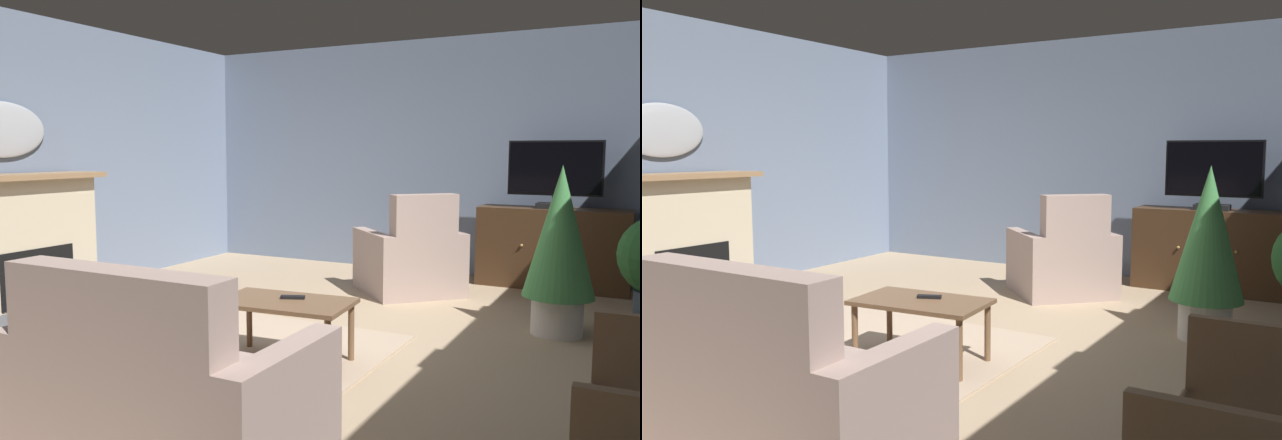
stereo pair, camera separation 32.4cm
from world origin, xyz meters
TOP-DOWN VIEW (x-y plane):
  - ground_plane at (0.00, 0.00)m, footprint 6.79×7.33m
  - wall_back at (0.00, 3.41)m, footprint 6.79×0.10m
  - wall_left at (-3.14, 0.00)m, footprint 0.10×7.33m
  - rug_central at (-0.36, -0.22)m, footprint 2.22×1.64m
  - fireplace at (-2.82, -0.20)m, footprint 0.83×1.62m
  - wall_mirror_oval at (-3.06, -0.20)m, footprint 0.06×0.92m
  - tv_cabinet at (1.44, 3.06)m, footprint 1.56×0.50m
  - television at (1.44, 3.01)m, footprint 0.96×0.20m
  - coffee_table at (0.15, -0.42)m, footprint 0.96×0.62m
  - tv_remote at (0.18, -0.36)m, footprint 0.18×0.11m
  - sofa_floral at (0.30, -1.86)m, footprint 1.49×0.87m
  - armchair_near_window at (0.17, 2.09)m, footprint 1.29×1.29m
  - potted_plant_tall_palm_by_window at (1.74, 1.22)m, footprint 0.57×0.57m
  - cat at (-1.52, -0.57)m, footprint 0.31×0.72m

SIDE VIEW (x-z plane):
  - ground_plane at x=0.00m, z-range -0.04..0.00m
  - rug_central at x=-0.36m, z-range 0.00..0.01m
  - cat at x=-1.52m, z-range -0.01..0.19m
  - sofa_floral at x=0.30m, z-range -0.16..0.81m
  - armchair_near_window at x=0.17m, z-range -0.19..0.86m
  - coffee_table at x=0.15m, z-range 0.17..0.62m
  - tv_cabinet at x=1.44m, z-range -0.02..0.85m
  - tv_remote at x=0.18m, z-range 0.45..0.48m
  - fireplace at x=-2.82m, z-range -0.03..1.24m
  - potted_plant_tall_palm_by_window at x=1.74m, z-range 0.07..1.44m
  - television at x=1.44m, z-range 0.89..1.62m
  - wall_back at x=0.00m, z-range 0.00..2.82m
  - wall_left at x=-3.14m, z-range 0.00..2.82m
  - wall_mirror_oval at x=-3.06m, z-range 1.42..1.95m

